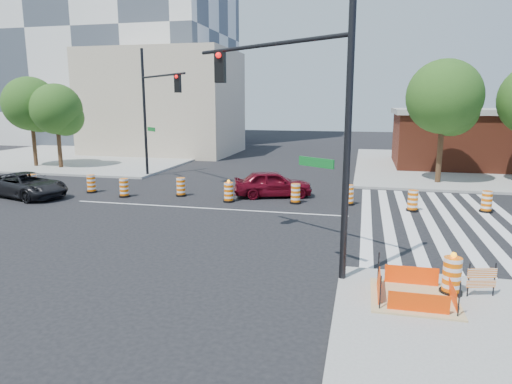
% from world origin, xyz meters
% --- Properties ---
extents(ground, '(120.00, 120.00, 0.00)m').
position_xyz_m(ground, '(0.00, 0.00, 0.00)').
color(ground, black).
rests_on(ground, ground).
extents(sidewalk_ne, '(22.00, 22.00, 0.15)m').
position_xyz_m(sidewalk_ne, '(18.00, 18.00, 0.07)').
color(sidewalk_ne, gray).
rests_on(sidewalk_ne, ground).
extents(sidewalk_nw, '(22.00, 22.00, 0.15)m').
position_xyz_m(sidewalk_nw, '(-18.00, 18.00, 0.07)').
color(sidewalk_nw, gray).
rests_on(sidewalk_nw, ground).
extents(crosswalk_east, '(6.75, 13.50, 0.01)m').
position_xyz_m(crosswalk_east, '(10.95, 0.00, 0.01)').
color(crosswalk_east, silver).
rests_on(crosswalk_east, ground).
extents(lane_centerline, '(14.00, 0.12, 0.01)m').
position_xyz_m(lane_centerline, '(0.00, 0.00, 0.01)').
color(lane_centerline, silver).
rests_on(lane_centerline, ground).
extents(excavation_pit, '(2.20, 2.20, 0.90)m').
position_xyz_m(excavation_pit, '(9.00, -9.00, 0.22)').
color(excavation_pit, tan).
rests_on(excavation_pit, ground).
extents(brick_storefront, '(16.50, 8.50, 4.60)m').
position_xyz_m(brick_storefront, '(18.00, 18.00, 2.32)').
color(brick_storefront, maroon).
rests_on(brick_storefront, ground).
extents(beige_midrise, '(14.00, 10.00, 10.00)m').
position_xyz_m(beige_midrise, '(-12.00, 22.00, 5.00)').
color(beige_midrise, '#BBA98F').
rests_on(beige_midrise, ground).
extents(red_coupe, '(4.63, 3.01, 1.47)m').
position_xyz_m(red_coupe, '(2.74, 3.50, 0.73)').
color(red_coupe, '#590714').
rests_on(red_coupe, ground).
extents(dark_suv, '(5.33, 3.54, 1.36)m').
position_xyz_m(dark_suv, '(-10.38, 0.26, 0.68)').
color(dark_suv, black).
rests_on(dark_suv, ground).
extents(signal_pole_se, '(5.59, 3.83, 8.77)m').
position_xyz_m(signal_pole_se, '(5.58, -6.95, 5.36)').
color(signal_pole_se, black).
rests_on(signal_pole_se, ground).
extents(signal_pole_nw, '(4.88, 4.41, 8.51)m').
position_xyz_m(signal_pole_nw, '(-5.89, 7.10, 5.21)').
color(signal_pole_nw, black).
rests_on(signal_pole_nw, ground).
extents(pit_drum, '(0.59, 0.59, 1.17)m').
position_xyz_m(pit_drum, '(9.98, -8.45, 0.63)').
color(pit_drum, black).
rests_on(pit_drum, ground).
extents(barricade, '(0.76, 0.25, 0.92)m').
position_xyz_m(barricade, '(10.72, -8.43, 0.66)').
color(barricade, '#ED6405').
rests_on(barricade, ground).
extents(tree_north_a, '(4.15, 4.15, 7.05)m').
position_xyz_m(tree_north_a, '(-17.72, 10.18, 4.74)').
color(tree_north_a, '#382314').
rests_on(tree_north_a, ground).
extents(tree_north_b, '(3.83, 3.83, 6.51)m').
position_xyz_m(tree_north_b, '(-15.27, 9.92, 4.37)').
color(tree_north_b, '#382314').
rests_on(tree_north_b, ground).
extents(tree_north_c, '(4.55, 4.55, 7.74)m').
position_xyz_m(tree_north_c, '(12.24, 9.67, 5.20)').
color(tree_north_c, '#382314').
rests_on(tree_north_c, ground).
extents(median_drum_0, '(0.60, 0.60, 1.02)m').
position_xyz_m(median_drum_0, '(-11.13, 1.59, 0.48)').
color(median_drum_0, black).
rests_on(median_drum_0, ground).
extents(median_drum_1, '(0.60, 0.60, 1.02)m').
position_xyz_m(median_drum_1, '(-7.71, 2.23, 0.48)').
color(median_drum_1, black).
rests_on(median_drum_1, ground).
extents(median_drum_2, '(0.60, 0.60, 1.02)m').
position_xyz_m(median_drum_2, '(-5.23, 1.53, 0.48)').
color(median_drum_2, black).
rests_on(median_drum_2, ground).
extents(median_drum_3, '(0.60, 0.60, 1.02)m').
position_xyz_m(median_drum_3, '(-2.27, 2.49, 0.48)').
color(median_drum_3, black).
rests_on(median_drum_3, ground).
extents(median_drum_4, '(0.60, 0.60, 1.18)m').
position_xyz_m(median_drum_4, '(0.75, 1.67, 0.49)').
color(median_drum_4, black).
rests_on(median_drum_4, ground).
extents(median_drum_5, '(0.60, 0.60, 1.02)m').
position_xyz_m(median_drum_5, '(4.22, 2.12, 0.48)').
color(median_drum_5, black).
rests_on(median_drum_5, ground).
extents(median_drum_6, '(0.60, 0.60, 1.02)m').
position_xyz_m(median_drum_6, '(6.90, 2.45, 0.48)').
color(median_drum_6, black).
rests_on(median_drum_6, ground).
extents(median_drum_7, '(0.60, 0.60, 1.02)m').
position_xyz_m(median_drum_7, '(9.95, 1.74, 0.48)').
color(median_drum_7, black).
rests_on(median_drum_7, ground).
extents(median_drum_8, '(0.60, 0.60, 1.02)m').
position_xyz_m(median_drum_8, '(13.35, 2.33, 0.48)').
color(median_drum_8, black).
rests_on(median_drum_8, ground).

